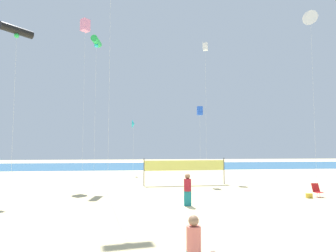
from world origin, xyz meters
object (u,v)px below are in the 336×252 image
Objects in this scene: beachgoer_maroon_shirt at (188,188)px; kite_pink_box at (85,26)px; kite_green_tube at (96,42)px; kite_white_delta at (311,18)px; folding_beach_chair at (317,190)px; beach_handbag at (309,196)px; kite_white_box at (205,47)px; kite_black_tube at (17,31)px; volleyball_net at (185,167)px; kite_cyan_delta at (133,124)px; mother_figure at (194,246)px; kite_blue_box at (200,111)px.

beachgoer_maroon_shirt is 20.67m from kite_pink_box.
kite_white_delta is (19.13, -2.91, 1.77)m from kite_green_tube.
folding_beach_chair is at bearing -123.16° from kite_white_delta.
kite_green_tube is at bearing 152.42° from beach_handbag.
kite_green_tube is (-11.47, -5.19, -1.74)m from kite_white_box.
kite_black_tube is 0.80× the size of kite_white_box.
beach_handbag is (7.18, -7.31, -1.47)m from volleyball_net.
mother_figure is at bearing -85.61° from kite_cyan_delta.
beach_handbag is 0.05× the size of kite_blue_box.
mother_figure is 0.12× the size of kite_green_tube.
kite_cyan_delta is (-8.21, 4.08, -8.58)m from kite_white_box.
folding_beach_chair is at bearing 161.19° from beachgoer_maroon_shirt.
kite_black_tube is 24.40m from kite_white_delta.
kite_pink_box is at bearing -86.83° from beachgoer_maroon_shirt.
kite_white_box is 0.98× the size of kite_white_delta.
beach_handbag is 21.52m from kite_green_tube.
folding_beach_chair is at bearing -52.59° from kite_cyan_delta.
kite_black_tube is at bearing -162.75° from volleyball_net.
kite_white_box is (16.50, 9.94, 2.88)m from kite_black_tube.
volleyball_net is at bearing -157.67° from kite_blue_box.
beachgoer_maroon_shirt reaches higher than beach_handbag.
kite_white_box is (4.66, 14.81, 13.80)m from beachgoer_maroon_shirt.
kite_blue_box is (-1.83, -5.23, -8.04)m from kite_white_box.
kite_white_delta is at bearing -46.62° from kite_white_box.
mother_figure is 0.24× the size of kite_cyan_delta.
beach_handbag is (8.46, 1.64, -0.83)m from beachgoer_maroon_shirt.
kite_black_tube is at bearing 121.28° from mother_figure.
kite_blue_box reaches higher than beach_handbag.
kite_cyan_delta reaches higher than volleyball_net.
kite_pink_box is 2.26× the size of kite_blue_box.
folding_beach_chair reaches higher than beach_handbag.
kite_green_tube reaches higher than kite_cyan_delta.
kite_cyan_delta is at bearing -110.80° from beachgoer_maroon_shirt.
kite_pink_box is 21.33m from kite_white_delta.
kite_cyan_delta is (3.26, 9.28, -6.84)m from kite_green_tube.
kite_green_tube is (-5.41, 18.73, 12.17)m from mother_figure.
kite_white_delta is (24.16, 1.83, 2.91)m from kite_black_tube.
folding_beach_chair is 0.05× the size of kite_pink_box.
mother_figure is 25.15m from kite_white_delta.
kite_black_tube is 0.79× the size of kite_white_delta.
kite_black_tube is at bearing -136.65° from kite_green_tube.
kite_white_box is 2.27× the size of kite_cyan_delta.
folding_beach_chair is (9.31, 2.08, -0.52)m from beachgoer_maroon_shirt.
kite_blue_box reaches higher than beachgoer_maroon_shirt.
kite_blue_box is at bearing -12.46° from kite_pink_box.
volleyball_net reaches higher than folding_beach_chair.
volleyball_net is 5.39m from kite_blue_box.
kite_green_tube is 1.87× the size of kite_blue_box.
kite_black_tube reaches higher than volleyball_net.
kite_black_tube is at bearing -53.80° from beachgoer_maroon_shirt.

